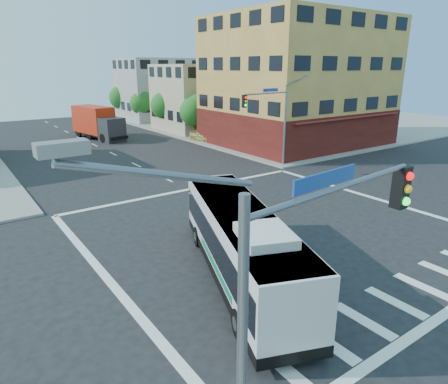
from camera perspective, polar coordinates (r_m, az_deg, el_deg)
ground at (r=22.55m, az=7.31°, el=-5.48°), size 120.00×120.00×0.00m
sidewalk_ne at (r=70.80m, az=9.20°, el=10.29°), size 50.00×50.00×0.15m
corner_building_ne at (r=48.05m, az=10.45°, el=13.85°), size 18.10×15.44×14.00m
building_east_near at (r=58.34m, az=-2.99°, el=13.35°), size 12.06×10.06×9.00m
building_east_far at (r=70.50m, az=-9.32°, el=14.29°), size 12.06×10.06×10.00m
signal_mast_ne at (r=34.94m, az=6.90°, el=11.21°), size 7.91×1.13×8.07m
signal_mast_sw at (r=7.82m, az=12.15°, el=-11.89°), size 7.91×1.01×8.07m
street_tree_a at (r=50.63m, az=-4.16°, el=11.65°), size 3.60×3.60×5.53m
street_tree_b at (r=57.57m, az=-8.42°, el=12.38°), size 3.80×3.80×5.79m
street_tree_c at (r=64.79m, az=-11.73°, el=12.51°), size 3.40×3.40×5.29m
street_tree_d at (r=72.13m, az=-14.42°, el=13.15°), size 4.00×4.00×6.03m
transit_bus at (r=16.90m, az=2.40°, el=-7.29°), size 6.46×11.68×3.42m
box_truck at (r=52.98m, az=-17.55°, el=9.33°), size 4.20×9.09×3.94m
parked_car at (r=48.70m, az=-2.75°, el=8.07°), size 2.28×4.59×1.50m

